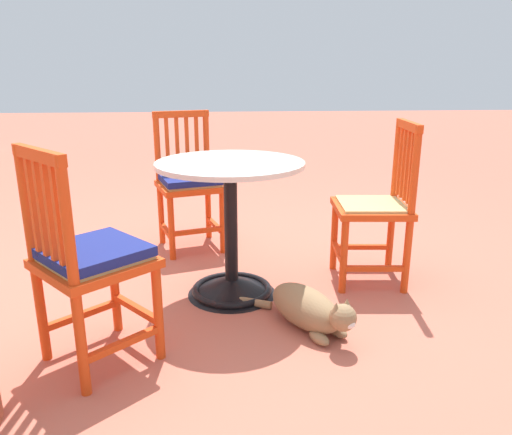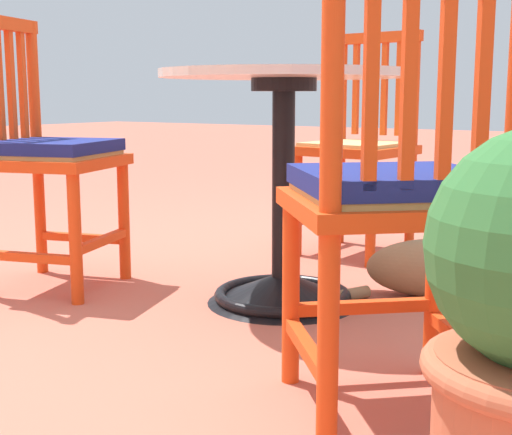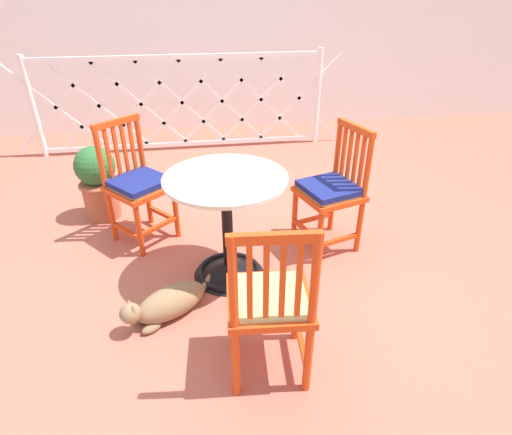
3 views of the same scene
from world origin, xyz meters
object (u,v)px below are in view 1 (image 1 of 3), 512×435
(orange_chair_by_planter, at_px, (376,208))
(orange_chair_near_fence, at_px, (90,261))
(cafe_table, at_px, (231,244))
(tabby_cat, at_px, (310,310))
(orange_chair_tucked_in, at_px, (189,183))

(orange_chair_by_planter, bearing_deg, orange_chair_near_fence, 117.57)
(orange_chair_by_planter, distance_m, orange_chair_near_fence, 1.57)
(orange_chair_near_fence, bearing_deg, cafe_table, -43.74)
(cafe_table, height_order, orange_chair_by_planter, orange_chair_by_planter)
(cafe_table, bearing_deg, orange_chair_near_fence, 136.26)
(orange_chair_by_planter, bearing_deg, cafe_table, 98.69)
(tabby_cat, bearing_deg, orange_chair_near_fence, 101.74)
(cafe_table, bearing_deg, orange_chair_tucked_in, 18.52)
(orange_chair_tucked_in, xyz_separation_m, tabby_cat, (-1.18, -0.61, -0.35))
(orange_chair_tucked_in, relative_size, tabby_cat, 1.61)
(orange_chair_near_fence, relative_size, tabby_cat, 1.61)
(orange_chair_tucked_in, bearing_deg, tabby_cat, -152.54)
(orange_chair_by_planter, height_order, tabby_cat, orange_chair_by_planter)
(cafe_table, distance_m, orange_chair_by_planter, 0.84)
(orange_chair_near_fence, bearing_deg, orange_chair_tucked_in, -13.04)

